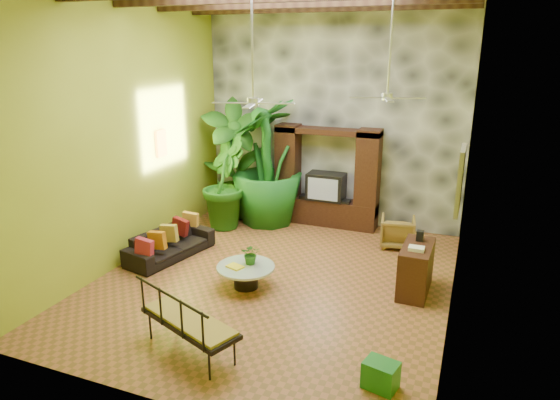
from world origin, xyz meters
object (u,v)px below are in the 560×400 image
at_px(wicker_armchair, 397,232).
at_px(tall_plant_b, 223,182).
at_px(entertainment_center, 326,184).
at_px(tall_plant_c, 267,162).
at_px(ceiling_fan_back, 388,85).
at_px(tall_plant_a, 235,160).
at_px(green_bin, 381,375).
at_px(coffee_table, 246,274).
at_px(sofa, 170,244).
at_px(ceiling_fan_front, 253,89).
at_px(iron_bench, 186,320).
at_px(side_console, 416,269).

height_order(wicker_armchair, tall_plant_b, tall_plant_b).
distance_m(entertainment_center, tall_plant_c, 1.45).
relative_size(ceiling_fan_back, tall_plant_a, 0.65).
xyz_separation_m(wicker_armchair, tall_plant_c, (-3.10, 0.36, 1.15)).
bearing_deg(ceiling_fan_back, entertainment_center, 129.57).
distance_m(entertainment_center, green_bin, 5.94).
height_order(tall_plant_a, coffee_table, tall_plant_a).
distance_m(entertainment_center, sofa, 3.84).
height_order(ceiling_fan_front, tall_plant_c, ceiling_fan_front).
distance_m(entertainment_center, tall_plant_b, 2.37).
bearing_deg(ceiling_fan_front, tall_plant_c, 109.42).
bearing_deg(tall_plant_a, coffee_table, -61.05).
bearing_deg(sofa, ceiling_fan_front, -92.16).
bearing_deg(tall_plant_b, tall_plant_c, 35.46).
bearing_deg(ceiling_fan_front, ceiling_fan_back, 41.63).
height_order(tall_plant_b, green_bin, tall_plant_b).
xyz_separation_m(sofa, green_bin, (4.65, -2.43, -0.10)).
xyz_separation_m(ceiling_fan_back, iron_bench, (-1.84, -3.76, -2.87)).
xyz_separation_m(ceiling_fan_front, coffee_table, (-0.16, -0.07, -3.15)).
height_order(ceiling_fan_back, sofa, ceiling_fan_back).
xyz_separation_m(ceiling_fan_front, iron_bench, (-0.04, -2.16, -2.87)).
bearing_deg(green_bin, tall_plant_a, 131.56).
bearing_deg(entertainment_center, tall_plant_c, -163.04).
height_order(ceiling_fan_front, coffee_table, ceiling_fan_front).
relative_size(ceiling_fan_back, green_bin, 4.59).
bearing_deg(iron_bench, side_console, 70.61).
xyz_separation_m(entertainment_center, tall_plant_b, (-2.15, -1.00, 0.09)).
height_order(coffee_table, green_bin, coffee_table).
xyz_separation_m(sofa, iron_bench, (2.08, -2.72, 0.26)).
bearing_deg(green_bin, entertainment_center, 113.29).
bearing_deg(coffee_table, wicker_armchair, 52.92).
relative_size(ceiling_fan_back, iron_bench, 1.12).
height_order(ceiling_fan_back, side_console, ceiling_fan_back).
distance_m(ceiling_fan_front, tall_plant_b, 3.97).
distance_m(entertainment_center, wicker_armchair, 2.05).
xyz_separation_m(sofa, coffee_table, (1.97, -0.63, -0.02)).
distance_m(ceiling_fan_back, coffee_table, 4.06).
bearing_deg(sofa, iron_bench, -129.92).
distance_m(ceiling_fan_front, sofa, 3.82).
bearing_deg(coffee_table, iron_bench, -86.85).
distance_m(ceiling_fan_front, green_bin, 4.51).
bearing_deg(green_bin, sofa, 152.38).
distance_m(wicker_armchair, tall_plant_a, 4.13).
relative_size(wicker_armchair, tall_plant_c, 0.24).
relative_size(ceiling_fan_front, iron_bench, 1.12).
height_order(entertainment_center, tall_plant_b, entertainment_center).
bearing_deg(coffee_table, green_bin, -33.89).
xyz_separation_m(tall_plant_a, tall_plant_c, (0.86, -0.05, 0.03)).
bearing_deg(side_console, iron_bench, -130.02).
height_order(entertainment_center, sofa, entertainment_center).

